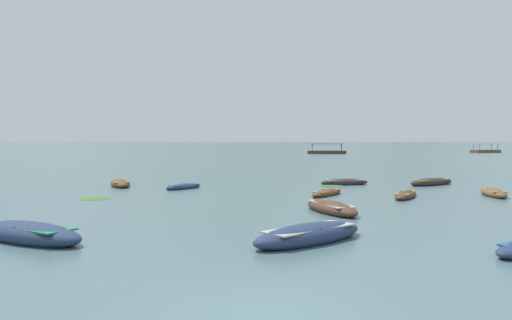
{
  "coord_description": "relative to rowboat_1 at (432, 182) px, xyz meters",
  "views": [
    {
      "loc": [
        -0.62,
        -8.85,
        3.1
      ],
      "look_at": [
        1.67,
        36.17,
        1.33
      ],
      "focal_mm": 34.85,
      "sensor_mm": 36.0,
      "label": 1
    }
  ],
  "objects": [
    {
      "name": "rowboat_8",
      "position": [
        -17.04,
        -1.92,
        -0.05
      ],
      "size": [
        2.61,
        2.92,
        0.43
      ],
      "color": "navy",
      "rests_on": "ground"
    },
    {
      "name": "rowboat_4",
      "position": [
        -20.26,
        -18.28,
        0.04
      ],
      "size": [
        4.6,
        3.76,
        0.72
      ],
      "color": "navy",
      "rests_on": "ground"
    },
    {
      "name": "rowboat_10",
      "position": [
        -4.51,
        -7.47,
        -0.04
      ],
      "size": [
        2.62,
        3.66,
        0.46
      ],
      "color": "#4C3323",
      "rests_on": "ground"
    },
    {
      "name": "rowboat_7",
      "position": [
        0.64,
        -7.0,
        -0.02
      ],
      "size": [
        1.62,
        3.45,
        0.54
      ],
      "color": "brown",
      "rests_on": "ground"
    },
    {
      "name": "weed_patch_3",
      "position": [
        -21.3,
        -7.16,
        -0.19
      ],
      "size": [
        2.15,
        2.15,
        0.14
      ],
      "primitive_type": "ellipsoid",
      "rotation": [
        0.0,
        0.0,
        2.84
      ],
      "color": "#477033",
      "rests_on": "ground"
    },
    {
      "name": "mountain_3",
      "position": [
        777.47,
        2314.39,
        209.23
      ],
      "size": [
        1226.5,
        1226.5,
        418.83
      ],
      "primitive_type": "cone",
      "color": "#56665B",
      "rests_on": "ground"
    },
    {
      "name": "ferry_1",
      "position": [
        8.36,
        80.78,
        0.26
      ],
      "size": [
        9.29,
        4.67,
        2.54
      ],
      "color": "#4C3323",
      "rests_on": "ground"
    },
    {
      "name": "rowboat_5",
      "position": [
        -9.69,
        -12.8,
        0.01
      ],
      "size": [
        2.27,
        4.21,
        0.62
      ],
      "color": "#4C3323",
      "rests_on": "ground"
    },
    {
      "name": "rowboat_11",
      "position": [
        -21.53,
        0.21,
        -0.0
      ],
      "size": [
        2.37,
        4.25,
        0.59
      ],
      "color": "brown",
      "rests_on": "ground"
    },
    {
      "name": "ground_plane",
      "position": [
        -13.39,
        1474.97,
        -0.19
      ],
      "size": [
        6000.0,
        6000.0,
        0.0
      ],
      "primitive_type": "plane",
      "color": "slate"
    },
    {
      "name": "rowboat_2",
      "position": [
        -11.61,
        -18.91,
        0.03
      ],
      "size": [
        4.35,
        3.85,
        0.7
      ],
      "color": "navy",
      "rests_on": "ground"
    },
    {
      "name": "ferry_0",
      "position": [
        50.39,
        88.43,
        0.26
      ],
      "size": [
        8.14,
        4.88,
        2.54
      ],
      "color": "brown",
      "rests_on": "ground"
    },
    {
      "name": "weed_patch_5",
      "position": [
        -6.83,
        0.47,
        -0.19
      ],
      "size": [
        3.01,
        2.95,
        0.14
      ],
      "primitive_type": "ellipsoid",
      "rotation": [
        0.0,
        0.0,
        0.72
      ],
      "color": "#477033",
      "rests_on": "ground"
    },
    {
      "name": "mountain_2",
      "position": [
        -57.37,
        2015.5,
        284.57
      ],
      "size": [
        1557.93,
        1557.93,
        569.52
      ],
      "primitive_type": "cone",
      "color": "slate",
      "rests_on": "ground"
    },
    {
      "name": "rowboat_1",
      "position": [
        0.0,
        0.0,
        0.0
      ],
      "size": [
        4.31,
        3.29,
        0.6
      ],
      "color": "#2D2826",
      "rests_on": "ground"
    },
    {
      "name": "rowboat_9",
      "position": [
        -8.59,
        -6.16,
        -0.05
      ],
      "size": [
        2.71,
        3.35,
        0.44
      ],
      "color": "brown",
      "rests_on": "ground"
    },
    {
      "name": "rowboat_3",
      "position": [
        -6.05,
        0.44,
        -0.02
      ],
      "size": [
        3.66,
        1.74,
        0.54
      ],
      "color": "#2D2826",
      "rests_on": "ground"
    }
  ]
}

